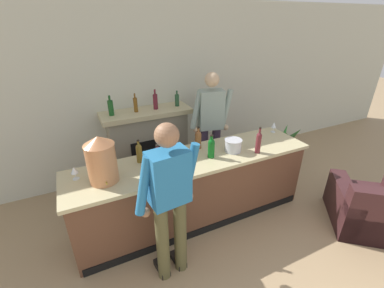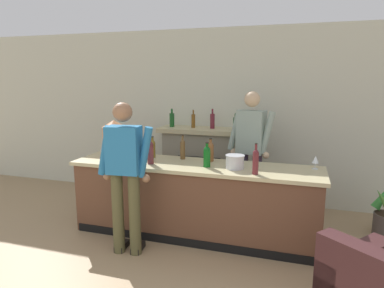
% 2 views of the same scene
% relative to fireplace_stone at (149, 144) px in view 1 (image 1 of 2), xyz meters
% --- Properties ---
extents(wall_back_panel, '(12.00, 0.07, 2.75)m').
position_rel_fireplace_stone_xyz_m(wall_back_panel, '(0.27, 0.26, 0.76)').
color(wall_back_panel, beige).
rests_on(wall_back_panel, ground_plane).
extents(bar_counter, '(3.09, 0.74, 0.93)m').
position_rel_fireplace_stone_xyz_m(bar_counter, '(0.24, -1.23, -0.15)').
color(bar_counter, brown).
rests_on(bar_counter, ground_plane).
extents(fireplace_stone, '(1.38, 0.52, 1.51)m').
position_rel_fireplace_stone_xyz_m(fireplace_stone, '(0.00, 0.00, 0.00)').
color(fireplace_stone, gray).
rests_on(fireplace_stone, ground_plane).
extents(armchair_black, '(1.25, 1.25, 0.75)m').
position_rel_fireplace_stone_xyz_m(armchair_black, '(2.21, -2.40, -0.36)').
color(armchair_black, '#3B1E20').
rests_on(armchair_black, ground_plane).
extents(potted_plant_corner, '(0.41, 0.45, 0.70)m').
position_rel_fireplace_stone_xyz_m(potted_plant_corner, '(2.57, -0.54, -0.35)').
color(potted_plant_corner, '#524843').
rests_on(potted_plant_corner, ground_plane).
extents(person_customer, '(0.66, 0.33, 1.72)m').
position_rel_fireplace_stone_xyz_m(person_customer, '(-0.36, -1.90, 0.34)').
color(person_customer, brown).
rests_on(person_customer, ground_plane).
extents(person_bartender, '(0.65, 0.37, 1.81)m').
position_rel_fireplace_stone_xyz_m(person_bartender, '(0.83, -0.56, 0.39)').
color(person_bartender, '#3F324A').
rests_on(person_bartender, ground_plane).
extents(copper_dispenser, '(0.31, 0.34, 0.51)m').
position_rel_fireplace_stone_xyz_m(copper_dispenser, '(-0.84, -1.27, 0.57)').
color(copper_dispenser, '#C97E4E').
rests_on(copper_dispenser, bar_counter).
extents(ice_bucket_steel, '(0.22, 0.22, 0.16)m').
position_rel_fireplace_stone_xyz_m(ice_bucket_steel, '(0.75, -1.29, 0.40)').
color(ice_bucket_steel, silver).
rests_on(ice_bucket_steel, bar_counter).
extents(wine_bottle_merlot_tall, '(0.07, 0.07, 0.35)m').
position_rel_fireplace_stone_xyz_m(wine_bottle_merlot_tall, '(1.01, -1.46, 0.47)').
color(wine_bottle_merlot_tall, maroon).
rests_on(wine_bottle_merlot_tall, bar_counter).
extents(wine_bottle_rose_blush, '(0.08, 0.08, 0.30)m').
position_rel_fireplace_stone_xyz_m(wine_bottle_rose_blush, '(0.42, -1.31, 0.45)').
color(wine_bottle_rose_blush, '#0C5617').
rests_on(wine_bottle_rose_blush, bar_counter).
extents(wine_bottle_burgundy_dark, '(0.07, 0.07, 0.29)m').
position_rel_fireplace_stone_xyz_m(wine_bottle_burgundy_dark, '(-0.40, -1.04, 0.44)').
color(wine_bottle_burgundy_dark, brown).
rests_on(wine_bottle_burgundy_dark, bar_counter).
extents(wine_bottle_riesling_slim, '(0.06, 0.06, 0.32)m').
position_rel_fireplace_stone_xyz_m(wine_bottle_riesling_slim, '(0.01, -1.01, 0.46)').
color(wine_bottle_riesling_slim, brown).
rests_on(wine_bottle_riesling_slim, bar_counter).
extents(wine_bottle_chardonnay_pale, '(0.08, 0.08, 0.35)m').
position_rel_fireplace_stone_xyz_m(wine_bottle_chardonnay_pale, '(-0.28, -1.38, 0.47)').
color(wine_bottle_chardonnay_pale, '#5B2428').
rests_on(wine_bottle_chardonnay_pale, bar_counter).
extents(wine_bottle_port_short, '(0.08, 0.08, 0.30)m').
position_rel_fireplace_stone_xyz_m(wine_bottle_port_short, '(0.39, -1.02, 0.45)').
color(wine_bottle_port_short, brown).
rests_on(wine_bottle_port_short, bar_counter).
extents(wine_glass_by_dispenser, '(0.08, 0.08, 0.16)m').
position_rel_fireplace_stone_xyz_m(wine_glass_by_dispenser, '(1.65, -1.03, 0.42)').
color(wine_glass_by_dispenser, silver).
rests_on(wine_glass_by_dispenser, bar_counter).
extents(wine_glass_near_bucket, '(0.08, 0.08, 0.15)m').
position_rel_fireplace_stone_xyz_m(wine_glass_near_bucket, '(-1.12, -1.11, 0.42)').
color(wine_glass_near_bucket, silver).
rests_on(wine_glass_near_bucket, bar_counter).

